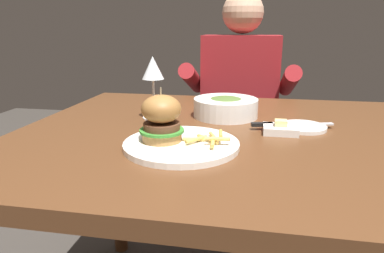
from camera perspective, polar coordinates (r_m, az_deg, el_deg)
The scene contains 10 objects.
dining_table at distance 0.98m, azimuth 5.77°, elevation -5.63°, with size 1.15×0.96×0.74m.
main_plate at distance 0.81m, azimuth -1.78°, elevation -3.04°, with size 0.27×0.27×0.01m, color white.
burger_sandwich at distance 0.80m, azimuth -5.11°, elevation 1.40°, with size 0.11×0.11×0.13m.
fries_pile at distance 0.80m, azimuth 2.81°, elevation -2.01°, with size 0.11×0.11×0.02m.
wine_glass at distance 1.05m, azimuth -6.53°, elevation 9.09°, with size 0.07×0.07×0.19m.
bread_plate at distance 1.00m, azimuth 17.96°, elevation -0.08°, with size 0.13×0.13×0.01m, color white.
table_knife at distance 0.98m, azimuth 15.23°, elevation 0.33°, with size 0.23×0.07×0.01m.
butter_dish at distance 0.94m, azimuth 14.53°, elevation -0.46°, with size 0.09×0.08×0.04m.
soup_bowl at distance 1.09m, azimuth 5.62°, elevation 3.28°, with size 0.20×0.20×0.06m.
diner_person at distance 1.72m, azimuth 7.79°, elevation 0.84°, with size 0.51×0.36×1.18m.
Camera 1 is at (0.07, -0.90, 1.01)m, focal length 32.00 mm.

